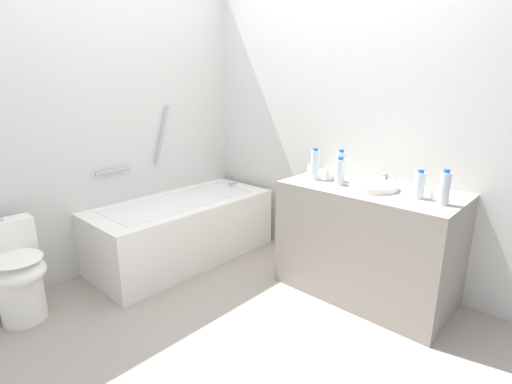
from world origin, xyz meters
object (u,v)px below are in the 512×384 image
object	(u,v)px
water_bottle_4	(315,165)
drinking_glass_0	(437,194)
sink_basin	(373,186)
water_bottle_3	(341,167)
drinking_glass_1	(330,174)
water_bottle_1	(444,188)
toilet	(17,274)
sink_faucet	(386,179)
water_bottle_0	(419,185)
drinking_glass_2	(311,171)
water_bottle_2	(340,172)
bathtub	(183,227)

from	to	relation	value
water_bottle_4	drinking_glass_0	distance (m)	0.88
sink_basin	water_bottle_3	size ratio (longest dim) A/B	1.35
drinking_glass_0	drinking_glass_1	distance (m)	0.78
sink_basin	water_bottle_1	xyz separation A→B (m)	(-0.05, -0.47, 0.08)
toilet	water_bottle_3	size ratio (longest dim) A/B	2.76
sink_faucet	water_bottle_0	distance (m)	0.38
drinking_glass_1	water_bottle_1	bearing A→B (deg)	-95.09
water_bottle_0	drinking_glass_2	xyz separation A→B (m)	(0.02, 0.84, -0.04)
toilet	water_bottle_0	bearing A→B (deg)	46.46
water_bottle_0	water_bottle_2	distance (m)	0.55
water_bottle_1	drinking_glass_1	world-z (taller)	water_bottle_1
bathtub	toilet	bearing A→B (deg)	178.01
bathtub	sink_basin	world-z (taller)	bathtub
bathtub	water_bottle_4	size ratio (longest dim) A/B	6.62
water_bottle_4	water_bottle_0	bearing A→B (deg)	-87.33
water_bottle_3	water_bottle_4	size ratio (longest dim) A/B	1.00
water_bottle_0	drinking_glass_0	xyz separation A→B (m)	(0.04, -0.10, -0.05)
water_bottle_1	drinking_glass_2	bearing A→B (deg)	86.80
sink_basin	water_bottle_2	distance (m)	0.25
sink_basin	drinking_glass_0	size ratio (longest dim) A/B	3.96
sink_faucet	drinking_glass_1	size ratio (longest dim) A/B	1.81
sink_faucet	water_bottle_3	distance (m)	0.34
sink_faucet	water_bottle_4	size ratio (longest dim) A/B	0.63
sink_faucet	drinking_glass_1	world-z (taller)	same
water_bottle_4	drinking_glass_1	world-z (taller)	water_bottle_4
sink_basin	water_bottle_4	distance (m)	0.47
drinking_glass_1	drinking_glass_2	xyz separation A→B (m)	(-0.02, 0.16, 0.01)
drinking_glass_0	water_bottle_0	bearing A→B (deg)	113.26
sink_faucet	water_bottle_0	size ratio (longest dim) A/B	0.80
sink_faucet	drinking_glass_2	distance (m)	0.56
toilet	water_bottle_1	world-z (taller)	water_bottle_1
drinking_glass_0	water_bottle_1	bearing A→B (deg)	-141.09
water_bottle_2	water_bottle_1	bearing A→B (deg)	-88.99
water_bottle_4	drinking_glass_2	bearing A→B (deg)	49.77
water_bottle_0	water_bottle_3	world-z (taller)	water_bottle_3
sink_basin	drinking_glass_1	world-z (taller)	drinking_glass_1
water_bottle_3	water_bottle_0	bearing A→B (deg)	-93.95
water_bottle_0	water_bottle_3	distance (m)	0.60
drinking_glass_0	sink_faucet	bearing A→B (deg)	67.71
drinking_glass_2	water_bottle_2	bearing A→B (deg)	-103.15
bathtub	drinking_glass_0	xyz separation A→B (m)	(0.56, -1.93, 0.58)
sink_basin	water_bottle_4	xyz separation A→B (m)	(-0.05, 0.45, 0.09)
water_bottle_2	drinking_glass_1	xyz separation A→B (m)	(0.09, 0.14, -0.05)
water_bottle_3	drinking_glass_0	bearing A→B (deg)	-89.91
toilet	sink_basin	size ratio (longest dim) A/B	2.04
bathtub	water_bottle_0	bearing A→B (deg)	-74.35
water_bottle_0	drinking_glass_1	distance (m)	0.69
bathtub	water_bottle_2	distance (m)	1.51
toilet	sink_faucet	size ratio (longest dim) A/B	4.43
sink_faucet	water_bottle_2	distance (m)	0.35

